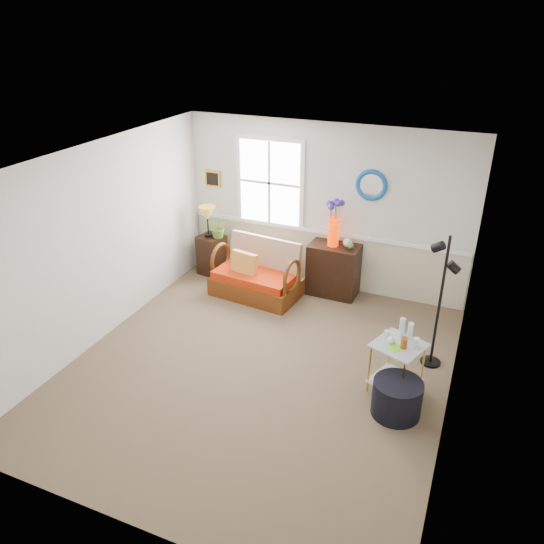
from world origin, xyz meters
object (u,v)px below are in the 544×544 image
at_px(cabinet, 334,269).
at_px(floor_lamp, 440,303).
at_px(ottoman, 397,398).
at_px(loveseat, 256,270).
at_px(lamp_stand, 212,255).
at_px(side_table, 396,368).

relative_size(cabinet, floor_lamp, 0.47).
xyz_separation_m(cabinet, ottoman, (1.47, -2.43, -0.20)).
bearing_deg(floor_lamp, loveseat, -176.27).
bearing_deg(cabinet, lamp_stand, -175.79).
distance_m(cabinet, side_table, 2.47).
bearing_deg(floor_lamp, ottoman, -82.30).
relative_size(side_table, floor_lamp, 0.37).
relative_size(lamp_stand, cabinet, 0.82).
distance_m(cabinet, ottoman, 2.85).
xyz_separation_m(loveseat, cabinet, (1.09, 0.54, -0.02)).
relative_size(lamp_stand, floor_lamp, 0.39).
height_order(lamp_stand, side_table, lamp_stand).
relative_size(loveseat, ottoman, 2.44).
xyz_separation_m(floor_lamp, ottoman, (-0.23, -1.11, -0.66)).
relative_size(lamp_stand, side_table, 1.03).
xyz_separation_m(lamp_stand, side_table, (3.47, -1.95, -0.01)).
bearing_deg(floor_lamp, lamp_stand, -178.38).
distance_m(side_table, floor_lamp, 0.97).
bearing_deg(ottoman, side_table, 104.20).
bearing_deg(loveseat, side_table, -25.35).
distance_m(loveseat, floor_lamp, 2.92).
height_order(lamp_stand, cabinet, cabinet).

